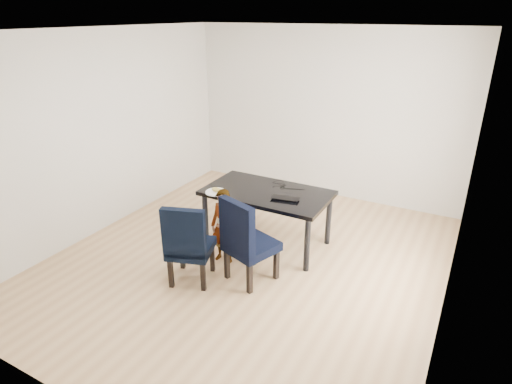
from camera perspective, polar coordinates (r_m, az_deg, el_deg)
The scene contains 14 objects.
floor at distance 5.43m, azimuth -1.02°, elevation -9.08°, with size 4.50×5.00×0.01m, color tan.
ceiling at distance 4.60m, azimuth -1.27°, elevation 20.87°, with size 4.50×5.00×0.01m, color white.
wall_back at distance 7.05m, azimuth 9.12°, elevation 10.21°, with size 4.50×0.01×2.70m, color silver.
wall_front at distance 3.12m, azimuth -24.75°, elevation -8.59°, with size 4.50×0.01×2.70m, color silver.
wall_left at distance 6.23m, azimuth -19.64°, elevation 7.48°, with size 0.01×5.00×2.70m, color silver.
wall_right at distance 4.28m, azimuth 26.17°, elevation -0.37°, with size 0.01×5.00×2.70m, color silver.
dining_table at distance 5.63m, azimuth 1.46°, elevation -3.41°, with size 1.60×0.90×0.75m, color black.
chair_left at distance 4.88m, azimuth -8.72°, elevation -6.53°, with size 0.47×0.49×0.98m, color black.
chair_right at distance 4.82m, azimuth -0.60°, elevation -6.28°, with size 0.50×0.52×1.03m, color black.
child at distance 5.19m, azimuth -4.37°, elevation -4.62°, with size 0.35×0.23×0.95m, color #FF4715.
plate at distance 5.45m, azimuth -5.37°, elevation 0.01°, with size 0.27×0.27×0.01m, color white.
sandwich at distance 5.43m, azimuth -5.29°, elevation 0.31°, with size 0.14×0.07×0.06m, color olive.
laptop at distance 5.28m, azimuth 4.03°, elevation -0.66°, with size 0.35×0.22×0.03m, color black.
cable_tangle at distance 5.61m, azimuth 3.03°, elevation 0.72°, with size 0.16×0.16×0.01m, color black.
Camera 1 is at (2.28, -4.00, 2.87)m, focal length 30.00 mm.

